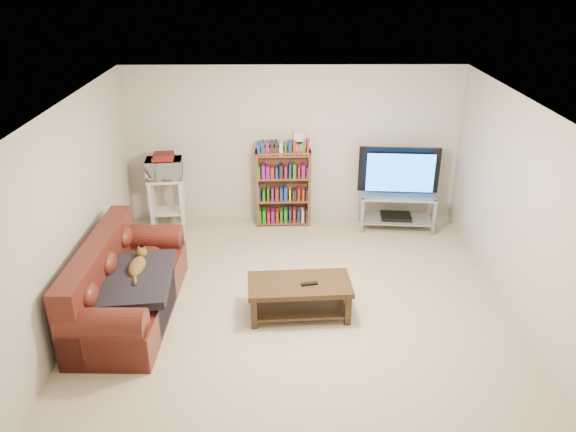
{
  "coord_description": "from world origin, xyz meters",
  "views": [
    {
      "loc": [
        -0.17,
        -5.62,
        3.77
      ],
      "look_at": [
        -0.1,
        0.4,
        1.0
      ],
      "focal_mm": 35.0,
      "sensor_mm": 36.0,
      "label": 1
    }
  ],
  "objects_px": {
    "tv_stand": "(397,205)",
    "bookshelf": "(283,187)",
    "sofa": "(123,289)",
    "coffee_table": "(299,292)"
  },
  "relations": [
    {
      "from": "tv_stand",
      "to": "bookshelf",
      "type": "bearing_deg",
      "value": 179.24
    },
    {
      "from": "sofa",
      "to": "coffee_table",
      "type": "distance_m",
      "value": 2.03
    },
    {
      "from": "sofa",
      "to": "tv_stand",
      "type": "relative_size",
      "value": 1.86
    },
    {
      "from": "tv_stand",
      "to": "bookshelf",
      "type": "distance_m",
      "value": 1.74
    },
    {
      "from": "sofa",
      "to": "tv_stand",
      "type": "bearing_deg",
      "value": 33.62
    },
    {
      "from": "coffee_table",
      "to": "bookshelf",
      "type": "bearing_deg",
      "value": 90.7
    },
    {
      "from": "coffee_table",
      "to": "tv_stand",
      "type": "bearing_deg",
      "value": 52.7
    },
    {
      "from": "coffee_table",
      "to": "bookshelf",
      "type": "distance_m",
      "value": 2.49
    },
    {
      "from": "sofa",
      "to": "coffee_table",
      "type": "xyz_separation_m",
      "value": [
        2.02,
        -0.04,
        -0.02
      ]
    },
    {
      "from": "tv_stand",
      "to": "sofa",
      "type": "bearing_deg",
      "value": -142.99
    }
  ]
}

